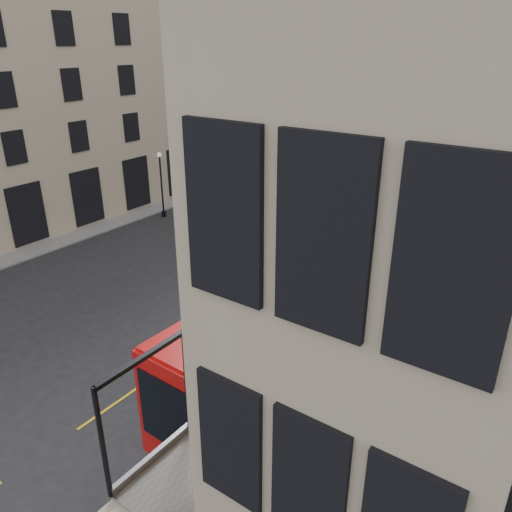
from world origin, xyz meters
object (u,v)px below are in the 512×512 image
Objects in this scene: car_a at (261,249)px; street_lamp_a at (162,189)px; cafe_table_near at (229,420)px; street_lamp_b at (369,169)px; pedestrian_b at (345,201)px; traffic_light_far at (254,168)px; cafe_table_mid at (250,384)px; bus_far at (326,162)px; cafe_chair_c at (335,400)px; pedestrian_c at (423,185)px; car_b at (394,210)px; pedestrian_a at (255,168)px; cyclist at (287,289)px; bus_near at (271,336)px; cafe_chair_a at (259,484)px; bicycle at (296,285)px; pedestrian_d at (456,198)px; cafe_table_far at (324,319)px; cafe_chair_b at (302,423)px; cafe_chair_d at (373,353)px; traffic_light_near at (290,260)px; pedestrian_e at (210,195)px; car_c at (229,218)px.

street_lamp_a is at bearing 146.66° from car_a.
street_lamp_b is at bearing 108.35° from cafe_table_near.
traffic_light_far is at bearing 156.28° from pedestrian_b.
cafe_table_mid is at bearing -77.25° from car_a.
cafe_chair_c is (17.81, -33.07, 2.28)m from bus_far.
cafe_table_near is (7.72, -39.08, 4.29)m from pedestrian_c.
car_b is 2.12× the size of pedestrian_a.
cyclist is at bearing -77.22° from street_lamp_b.
bus_near is at bearing -41.04° from pedestrian_a.
cafe_table_near is at bearing 149.31° from cafe_chair_a.
bicycle is 21.50m from pedestrian_d.
pedestrian_a is at bearing 126.67° from bus_near.
pedestrian_a is 41.96m from cafe_chair_c.
cafe_table_far reaches higher than street_lamp_a.
cafe_chair_b is 0.84× the size of cafe_chair_d.
pedestrian_c is (13.27, 8.94, -1.60)m from traffic_light_far.
bus_near is 6.34× the size of pedestrian_d.
traffic_light_near is at bearing 122.81° from cafe_chair_b.
cafe_table_near reaches higher than pedestrian_b.
cyclist is at bearing 123.29° from cafe_chair_b.
car_b is 2.40× the size of pedestrian_c.
cafe_table_mid is 0.86× the size of cafe_chair_d.
car_a is 2.88× the size of pedestrian_b.
traffic_light_far is 2.31× the size of pedestrian_c.
cafe_table_far is at bearing 89.38° from cafe_table_mid.
pedestrian_b is (-8.15, 23.55, -1.85)m from bus_near.
cafe_chair_c is (0.29, 1.20, 0.06)m from cafe_chair_b.
pedestrian_e is 30.91m from cafe_chair_d.
bus_near is 6.29× the size of pedestrian_a.
traffic_light_near reaches higher than pedestrian_b.
pedestrian_c is at bearing 22.98° from bus_far.
cafe_table_far reaches higher than pedestrian_e.
bus_far is 8.37m from pedestrian_a.
cafe_table_far is at bearing -38.70° from pedestrian_a.
pedestrian_a reaches higher than pedestrian_d.
car_a is 21.26m from cafe_chair_b.
traffic_light_far is 5.03× the size of cafe_chair_b.
pedestrian_c is (3.73, 21.38, 0.08)m from car_a.
bus_near is (8.60, -29.21, 0.22)m from street_lamp_b.
car_a is 5.08m from bicycle.
cafe_table_far is (0.04, 4.03, 0.06)m from cafe_table_mid.
pedestrian_a is 1.22× the size of pedestrian_b.
pedestrian_a is at bearing 125.44° from cafe_table_mid.
street_lamp_a is at bearing 98.54° from pedestrian_d.
pedestrian_b reaches higher than car_c.
pedestrian_b is 32.23m from cafe_chair_b.
bus_near is 7.68× the size of pedestrian_b.
cafe_table_far is 0.89× the size of cafe_chair_c.
traffic_light_far is at bearing 131.19° from traffic_light_near.
bicycle is at bearing -105.85° from car_b.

